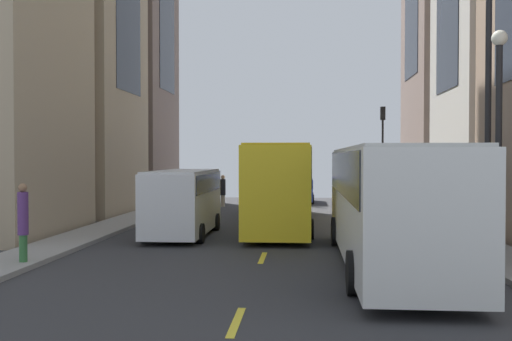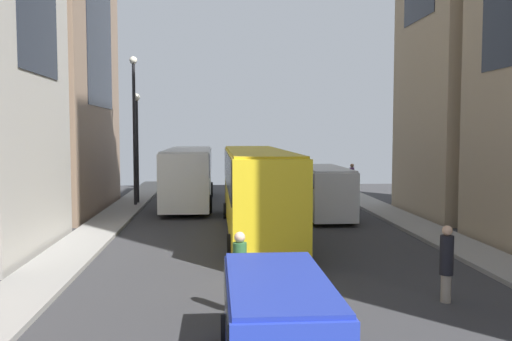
# 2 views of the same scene
# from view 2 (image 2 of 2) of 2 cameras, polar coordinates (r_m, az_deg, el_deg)

# --- Properties ---
(ground_plane) EXTENTS (40.14, 40.14, 0.00)m
(ground_plane) POSITION_cam_2_polar(r_m,az_deg,el_deg) (25.37, 0.38, -5.83)
(ground_plane) COLOR #333335
(sidewalk_west) EXTENTS (1.90, 44.00, 0.15)m
(sidewalk_west) POSITION_cam_2_polar(r_m,az_deg,el_deg) (25.79, -15.67, -5.65)
(sidewalk_west) COLOR gray
(sidewalk_west) RESTS_ON ground
(sidewalk_east) EXTENTS (1.90, 44.00, 0.15)m
(sidewalk_east) POSITION_cam_2_polar(r_m,az_deg,el_deg) (26.88, 15.76, -5.26)
(sidewalk_east) COLOR gray
(sidewalk_east) RESTS_ON ground
(lane_stripe_2) EXTENTS (0.16, 2.00, 0.01)m
(lane_stripe_2) POSITION_cam_2_polar(r_m,az_deg,el_deg) (18.54, 2.14, -9.49)
(lane_stripe_2) COLOR yellow
(lane_stripe_2) RESTS_ON ground
(lane_stripe_3) EXTENTS (0.16, 2.00, 0.01)m
(lane_stripe_3) POSITION_cam_2_polar(r_m,az_deg,el_deg) (25.37, 0.38, -5.82)
(lane_stripe_3) COLOR yellow
(lane_stripe_3) RESTS_ON ground
(lane_stripe_4) EXTENTS (0.16, 2.00, 0.01)m
(lane_stripe_4) POSITION_cam_2_polar(r_m,az_deg,el_deg) (32.27, -0.62, -3.70)
(lane_stripe_4) COLOR yellow
(lane_stripe_4) RESTS_ON ground
(lane_stripe_5) EXTENTS (0.16, 2.00, 0.01)m
(lane_stripe_5) POSITION_cam_2_polar(r_m,az_deg,el_deg) (39.21, -1.26, -2.33)
(lane_stripe_5) COLOR yellow
(lane_stripe_5) RESTS_ON ground
(lane_stripe_6) EXTENTS (0.16, 2.00, 0.01)m
(lane_stripe_6) POSITION_cam_2_polar(r_m,az_deg,el_deg) (46.17, -1.71, -1.38)
(lane_stripe_6) COLOR yellow
(lane_stripe_6) RESTS_ON ground
(city_bus_white) EXTENTS (2.80, 11.90, 3.35)m
(city_bus_white) POSITION_cam_2_polar(r_m,az_deg,el_deg) (33.00, -7.01, -0.07)
(city_bus_white) COLOR silver
(city_bus_white) RESTS_ON ground
(streetcar_yellow) EXTENTS (2.70, 13.70, 3.59)m
(streetcar_yellow) POSITION_cam_2_polar(r_m,az_deg,el_deg) (23.42, 0.03, -1.41)
(streetcar_yellow) COLOR yellow
(streetcar_yellow) RESTS_ON ground
(delivery_van_white) EXTENTS (2.25, 6.07, 2.58)m
(delivery_van_white) POSITION_cam_2_polar(r_m,az_deg,el_deg) (27.85, 7.11, -1.83)
(delivery_van_white) COLOR white
(delivery_van_white) RESTS_ON ground
(car_blue_0) EXTENTS (2.04, 4.30, 1.73)m
(car_blue_0) POSITION_cam_2_polar(r_m,az_deg,el_deg) (10.18, 2.30, -14.98)
(car_blue_0) COLOR #2338AD
(car_blue_0) RESTS_ON ground
(pedestrian_crossing_near) EXTENTS (0.30, 0.30, 2.21)m
(pedestrian_crossing_near) POSITION_cam_2_polar(r_m,az_deg,el_deg) (35.16, 9.97, -0.93)
(pedestrian_crossing_near) COLOR #336B38
(pedestrian_crossing_near) RESTS_ON ground
(pedestrian_waiting_curb) EXTENTS (0.33, 0.33, 1.99)m
(pedestrian_waiting_curb) POSITION_cam_2_polar(r_m,az_deg,el_deg) (13.16, -1.70, -10.36)
(pedestrian_waiting_curb) COLOR #336B38
(pedestrian_waiting_curb) RESTS_ON ground
(pedestrian_crossing_mid) EXTENTS (0.34, 0.34, 1.98)m
(pedestrian_crossing_mid) POSITION_cam_2_polar(r_m,az_deg,el_deg) (14.87, 19.25, -8.95)
(pedestrian_crossing_mid) COLOR gray
(pedestrian_crossing_mid) RESTS_ON ground
(streetlamp_near) EXTENTS (0.44, 0.44, 8.51)m
(streetlamp_near) POSITION_cam_2_polar(r_m,az_deg,el_deg) (32.29, -12.58, 5.52)
(streetlamp_near) COLOR black
(streetlamp_near) RESTS_ON ground
(streetlamp_far) EXTENTS (0.44, 0.44, 6.47)m
(streetlamp_far) POSITION_cam_2_polar(r_m,az_deg,el_deg) (33.23, -12.32, 3.61)
(streetlamp_far) COLOR black
(streetlamp_far) RESTS_ON ground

